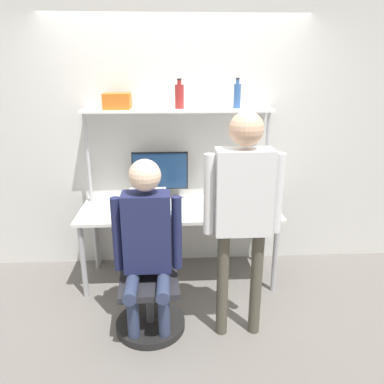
# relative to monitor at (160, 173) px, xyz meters

# --- Properties ---
(ground_plane) EXTENTS (12.00, 12.00, 0.00)m
(ground_plane) POSITION_rel_monitor_xyz_m (0.18, -0.62, -1.03)
(ground_plane) COLOR slate
(wall_back) EXTENTS (8.00, 0.06, 2.70)m
(wall_back) POSITION_rel_monitor_xyz_m (0.18, 0.16, 0.32)
(wall_back) COLOR silver
(wall_back) RESTS_ON ground_plane
(desk) EXTENTS (1.88, 0.73, 0.75)m
(desk) POSITION_rel_monitor_xyz_m (0.18, -0.23, -0.35)
(desk) COLOR silver
(desk) RESTS_ON ground_plane
(shelf_unit) EXTENTS (1.78, 0.29, 1.66)m
(shelf_unit) POSITION_rel_monitor_xyz_m (0.18, -0.02, 0.42)
(shelf_unit) COLOR white
(shelf_unit) RESTS_ON ground_plane
(monitor) EXTENTS (0.55, 0.17, 0.49)m
(monitor) POSITION_rel_monitor_xyz_m (0.00, 0.00, 0.00)
(monitor) COLOR black
(monitor) RESTS_ON desk
(laptop) EXTENTS (0.34, 0.24, 0.23)m
(laptop) POSITION_rel_monitor_xyz_m (-0.11, -0.38, -0.22)
(laptop) COLOR silver
(laptop) RESTS_ON desk
(cell_phone) EXTENTS (0.07, 0.15, 0.01)m
(cell_phone) POSITION_rel_monitor_xyz_m (0.14, -0.40, -0.28)
(cell_phone) COLOR #264C8C
(cell_phone) RESTS_ON desk
(office_chair) EXTENTS (0.56, 0.56, 0.89)m
(office_chair) POSITION_rel_monitor_xyz_m (-0.08, -0.97, -0.76)
(office_chair) COLOR black
(office_chair) RESTS_ON ground_plane
(person_seated) EXTENTS (0.53, 0.48, 1.40)m
(person_seated) POSITION_rel_monitor_xyz_m (-0.08, -1.02, -0.20)
(person_seated) COLOR #2D3856
(person_seated) RESTS_ON ground_plane
(person_standing) EXTENTS (0.57, 0.24, 1.75)m
(person_standing) POSITION_rel_monitor_xyz_m (0.62, -1.10, 0.10)
(person_standing) COLOR #4C473D
(person_standing) RESTS_ON ground_plane
(bottle_red) EXTENTS (0.08, 0.08, 0.27)m
(bottle_red) POSITION_rel_monitor_xyz_m (0.20, -0.02, 0.74)
(bottle_red) COLOR maroon
(bottle_red) RESTS_ON shelf_unit
(bottle_blue) EXTENTS (0.07, 0.07, 0.28)m
(bottle_blue) POSITION_rel_monitor_xyz_m (0.74, -0.02, 0.75)
(bottle_blue) COLOR #335999
(bottle_blue) RESTS_ON shelf_unit
(storage_box) EXTENTS (0.24, 0.21, 0.14)m
(storage_box) POSITION_rel_monitor_xyz_m (-0.38, -0.02, 0.70)
(storage_box) COLOR #D1661E
(storage_box) RESTS_ON shelf_unit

